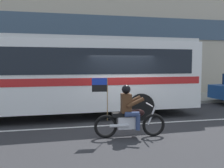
{
  "coord_description": "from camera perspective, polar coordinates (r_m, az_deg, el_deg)",
  "views": [
    {
      "loc": [
        -2.58,
        -9.37,
        2.18
      ],
      "look_at": [
        -0.53,
        -0.48,
        1.47
      ],
      "focal_mm": 41.24,
      "sensor_mm": 36.0,
      "label": 1
    }
  ],
  "objects": [
    {
      "name": "transit_bus",
      "position": [
        10.57,
        -12.3,
        2.76
      ],
      "size": [
        11.61,
        2.84,
        3.22
      ],
      "color": "white",
      "rests_on": "ground_plane"
    },
    {
      "name": "ground_plane",
      "position": [
        9.96,
        2.38,
        -8.17
      ],
      "size": [
        60.0,
        60.0,
        0.0
      ],
      "primitive_type": "plane",
      "color": "#2B2B2D"
    },
    {
      "name": "motorcycle_with_rider",
      "position": [
        7.69,
        3.83,
        -6.89
      ],
      "size": [
        2.19,
        0.65,
        1.78
      ],
      "color": "black",
      "rests_on": "ground_plane"
    },
    {
      "name": "sidewalk_curb",
      "position": [
        14.85,
        -2.85,
        -3.68
      ],
      "size": [
        28.0,
        3.8,
        0.15
      ],
      "primitive_type": "cube",
      "color": "gray",
      "rests_on": "ground_plane"
    },
    {
      "name": "lane_center_stripe",
      "position": [
        9.4,
        3.36,
        -8.92
      ],
      "size": [
        26.6,
        0.14,
        0.01
      ],
      "primitive_type": "cube",
      "color": "silver",
      "rests_on": "ground_plane"
    }
  ]
}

